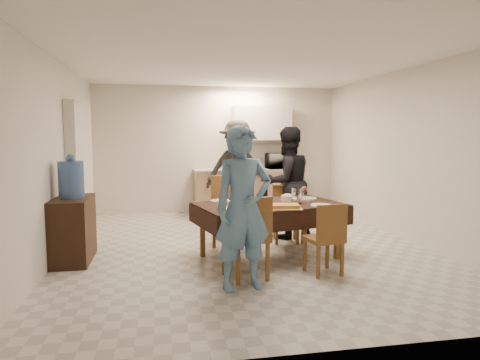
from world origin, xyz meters
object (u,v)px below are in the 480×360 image
Objects in this scene: console at (73,229)px; water_pitcher at (297,196)px; person_near at (243,208)px; dining_table at (269,206)px; water_jug at (71,180)px; savoury_tart at (285,206)px; person_far at (287,183)px; wine_bottle at (265,192)px; microwave at (281,161)px; person_kitchen at (238,169)px.

console is 2.89m from water_pitcher.
water_pitcher is 0.12× the size of person_near.
water_jug is (-2.49, 0.31, 0.36)m from dining_table.
dining_table is at bearing 51.19° from person_near.
person_far is (0.45, 1.43, 0.12)m from savoury_tart.
person_far reaches higher than wine_bottle.
water_pitcher is at bearing 77.73° from microwave.
console is 1.53× the size of microwave.
dining_table is 1.20m from person_near.
person_kitchen reaches higher than water_pitcher.
person_kitchen is at bearing -91.38° from person_far.
microwave is (1.06, 3.21, 0.39)m from dining_table.
wine_bottle is at bearing 54.39° from person_near.
microwave is at bearing 24.50° from person_kitchen.
wine_bottle is at bearing -6.07° from console.
dining_table is 1.17× the size of person_far.
water_pitcher is at bearing -21.22° from dining_table.
water_jug is 2.70m from savoury_tart.
water_jug is at bearing -3.26° from person_far.
person_far reaches higher than person_near.
person_near reaches higher than microwave.
dining_table is 3.41m from microwave.
person_near is at bearing -130.74° from dining_table.
person_near reaches higher than water_jug.
savoury_tart is 3.15m from person_kitchen.
person_kitchen is (-0.03, 3.14, 0.20)m from savoury_tart.
dining_table is 2.53m from console.
dining_table is 3.52× the size of microwave.
console is 2.94× the size of wine_bottle.
microwave is at bearing -120.21° from person_far.
console is 2.50m from wine_bottle.
savoury_tart is (2.59, -0.69, 0.33)m from console.
water_pitcher is 0.42m from savoury_tart.
water_jug is 3.13m from person_far.
person_near is at bearing -35.01° from water_jug.
person_near is 3.87m from person_kitchen.
water_pitcher is at bearing 52.85° from savoury_tart.
console is 0.64m from water_jug.
savoury_tart is 0.22× the size of person_far.
water_jug is at bearing -136.25° from person_kitchen.
wine_bottle is 0.77× the size of savoury_tart.
microwave is at bearing 58.65° from dining_table.
dining_table is at bearing 171.87° from water_pitcher.
water_jug reaches higher than microwave.
person_kitchen is (2.56, 2.45, -0.10)m from water_jug.
savoury_tart reaches higher than dining_table.
console is at bearing 165.10° from savoury_tart.
savoury_tart is at bearing 34.71° from person_near.
microwave is at bearing 75.04° from savoury_tart.
dining_table is 4.36× the size of water_jug.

